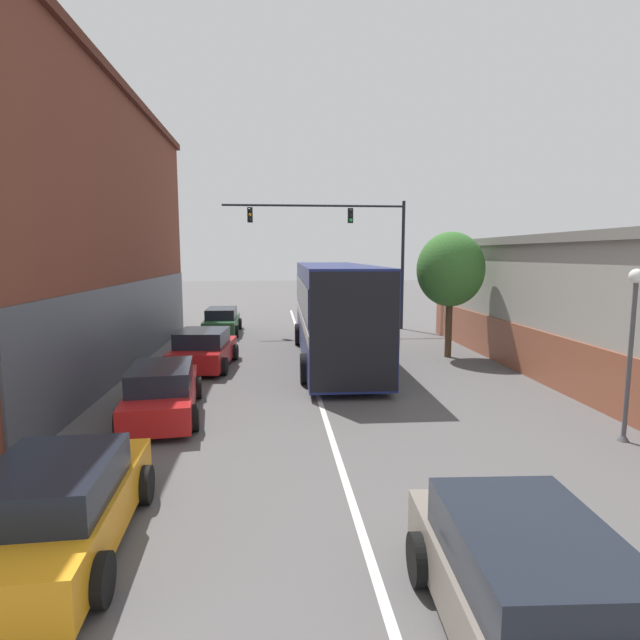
# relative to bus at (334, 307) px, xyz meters

# --- Properties ---
(lane_center_line) EXTENTS (0.14, 42.97, 0.01)m
(lane_center_line) POSITION_rel_bus_xyz_m (-1.09, -3.43, -2.13)
(lane_center_line) COLOR silver
(lane_center_line) RESTS_ON ground_plane
(building_left_brick) EXTENTS (9.24, 19.54, 10.18)m
(building_left_brick) POSITION_rel_bus_xyz_m (-11.99, -0.27, 3.08)
(building_left_brick) COLOR brown
(building_left_brick) RESTS_ON ground_plane
(bus) EXTENTS (3.10, 11.54, 3.81)m
(bus) POSITION_rel_bus_xyz_m (0.00, 0.00, 0.00)
(bus) COLOR navy
(bus) RESTS_ON ground_plane
(hatchback_foreground) EXTENTS (2.21, 4.58, 1.41)m
(hatchback_foreground) POSITION_rel_bus_xyz_m (0.27, -15.04, -1.46)
(hatchback_foreground) COLOR slate
(hatchback_foreground) RESTS_ON ground_plane
(parked_car_left_near) EXTENTS (1.92, 4.71, 1.39)m
(parked_car_left_near) POSITION_rel_bus_xyz_m (-5.15, 7.32, -1.47)
(parked_car_left_near) COLOR #285633
(parked_car_left_near) RESTS_ON ground_plane
(parked_car_left_mid) EXTENTS (2.37, 4.22, 1.44)m
(parked_car_left_mid) POSITION_rel_bus_xyz_m (-5.01, -0.86, -1.45)
(parked_car_left_mid) COLOR red
(parked_car_left_mid) RESTS_ON ground_plane
(parked_car_left_far) EXTENTS (2.12, 4.14, 1.40)m
(parked_car_left_far) POSITION_rel_bus_xyz_m (-5.45, -12.54, -1.46)
(parked_car_left_far) COLOR orange
(parked_car_left_far) RESTS_ON ground_plane
(parked_car_left_distant) EXTENTS (2.29, 4.64, 1.38)m
(parked_car_left_distant) POSITION_rel_bus_xyz_m (-5.31, -6.49, -1.47)
(parked_car_left_distant) COLOR red
(parked_car_left_distant) RESTS_ON ground_plane
(traffic_signal_gantry) EXTENTS (10.02, 0.36, 7.14)m
(traffic_signal_gantry) POSITION_rel_bus_xyz_m (1.90, 8.05, 3.10)
(traffic_signal_gantry) COLOR black
(traffic_signal_gantry) RESTS_ON ground_plane
(street_lamp) EXTENTS (0.32, 0.32, 3.91)m
(street_lamp) POSITION_rel_bus_xyz_m (5.50, -9.29, 0.17)
(street_lamp) COLOR #47474C
(street_lamp) RESTS_ON ground_plane
(street_tree_near) EXTENTS (2.75, 2.47, 5.13)m
(street_tree_near) POSITION_rel_bus_xyz_m (4.77, 0.21, 1.46)
(street_tree_near) COLOR #4C3823
(street_tree_near) RESTS_ON ground_plane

